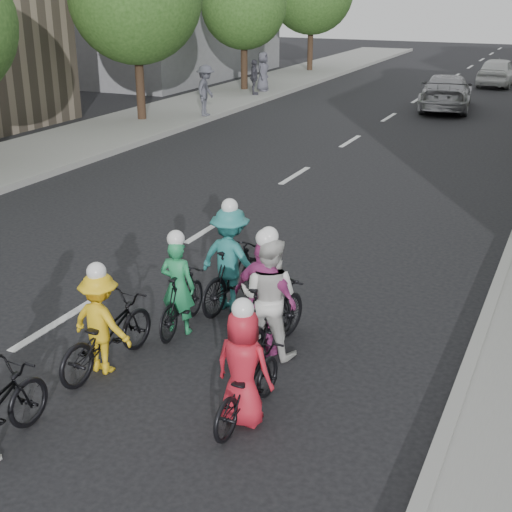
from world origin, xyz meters
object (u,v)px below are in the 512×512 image
Objects in this scene: follow_car_trail at (498,71)px; spectator_1 at (254,77)px; cyclist_1 at (270,308)px; spectator_0 at (206,91)px; follow_car_lead at (446,92)px; cyclist_3 at (232,266)px; cyclist_6 at (245,378)px; cyclist_2 at (181,295)px; cyclist_0 at (267,308)px; cyclist_5 at (104,330)px; spectator_2 at (263,71)px.

follow_car_trail is 2.66× the size of spectator_1.
cyclist_1 is 18.73m from spectator_0.
follow_car_lead is 2.60× the size of spectator_0.
cyclist_6 is at bearing 127.06° from cyclist_3.
cyclist_2 is at bearing -162.97° from spectator_0.
cyclist_3 is at bearing -34.18° from cyclist_0.
cyclist_2 is 0.32× the size of follow_car_lead.
spectator_0 is (-7.83, 17.39, 0.53)m from cyclist_5.
spectator_1 is (-0.65, 5.84, -0.17)m from spectator_0.
cyclist_6 reaches higher than follow_car_lead.
spectator_2 is (-0.81, 7.15, -0.06)m from spectator_0.
cyclist_3 is 29.81m from follow_car_trail.
cyclist_6 is 32.62m from follow_car_trail.
cyclist_2 is 0.84× the size of spectator_0.
spectator_2 reaches higher than cyclist_0.
spectator_1 is (-10.31, 21.88, 0.26)m from cyclist_1.
spectator_0 is at bearing 162.31° from spectator_1.
follow_car_trail is at bearing -85.84° from cyclist_6.
cyclist_0 reaches higher than cyclist_3.
cyclist_1 is 1.16× the size of cyclist_6.
cyclist_5 is 26.02m from spectator_2.
cyclist_5 is at bearing 89.16° from follow_car_trail.
follow_car_trail is 12.45m from spectator_2.
spectator_1 is (-10.72, 23.54, 0.38)m from cyclist_6.
spectator_0 is at bearing -58.21° from cyclist_6.
cyclist_0 is 30.97m from follow_car_trail.
cyclist_3 is 2.57m from cyclist_5.
cyclist_5 is (-1.79, -1.32, -0.11)m from cyclist_0.
spectator_0 is 7.20m from spectator_2.
follow_car_lead is 3.16× the size of spectator_1.
follow_car_trail is (0.99, 8.68, -0.01)m from follow_car_lead.
cyclist_3 is at bearing -58.55° from cyclist_6.
cyclist_0 is 18.73m from spectator_0.
cyclist_2 is at bearing 83.31° from follow_car_lead.
cyclist_2 is 1.10m from cyclist_3.
cyclist_0 is at bearing 92.39° from follow_car_trail.
spectator_0 is (-8.17, 15.95, 0.54)m from cyclist_2.
spectator_1 is (-8.59, -0.37, 0.21)m from follow_car_lead.
cyclist_1 is 1.62m from cyclist_3.
cyclist_0 is at bearing 141.81° from cyclist_3.
cyclist_5 is at bearing -165.85° from spectator_0.
follow_car_trail is at bearing -97.01° from cyclist_2.
spectator_1 is at bearing -58.42° from cyclist_3.
follow_car_lead is at bearing -95.01° from cyclist_2.
spectator_1 reaches higher than cyclist_5.
cyclist_1 reaches higher than spectator_1.
follow_car_lead is 1.19× the size of follow_car_trail.
spectator_2 is at bearing -3.63° from spectator_0.
cyclist_3 is at bearing 84.26° from follow_car_lead.
cyclist_0 is 1.46m from cyclist_2.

